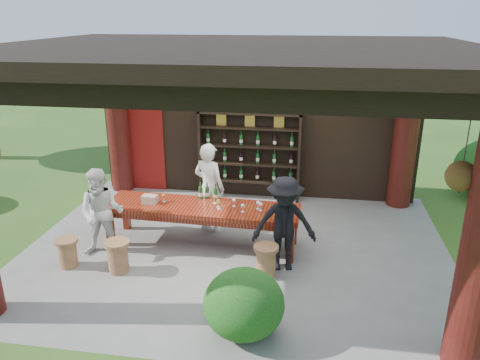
# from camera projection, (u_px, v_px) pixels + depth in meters

# --- Properties ---
(ground) EXTENTS (90.00, 90.00, 0.00)m
(ground) POSITION_uv_depth(u_px,v_px,m) (236.00, 248.00, 8.32)
(ground) COLOR #2D5119
(ground) RESTS_ON ground
(pavilion) EXTENTS (7.50, 6.00, 3.60)m
(pavilion) POSITION_uv_depth(u_px,v_px,m) (240.00, 126.00, 8.00)
(pavilion) COLOR slate
(pavilion) RESTS_ON ground
(wine_shelf) EXTENTS (2.24, 0.34, 1.97)m
(wine_shelf) POSITION_uv_depth(u_px,v_px,m) (249.00, 155.00, 10.28)
(wine_shelf) COLOR black
(wine_shelf) RESTS_ON ground
(tasting_table) EXTENTS (3.49, 1.01, 0.75)m
(tasting_table) POSITION_uv_depth(u_px,v_px,m) (202.00, 212.00, 8.26)
(tasting_table) COLOR #5A140C
(tasting_table) RESTS_ON ground
(stool_near_left) EXTENTS (0.41, 0.41, 0.54)m
(stool_near_left) POSITION_uv_depth(u_px,v_px,m) (118.00, 256.00, 7.49)
(stool_near_left) COLOR brown
(stool_near_left) RESTS_ON ground
(stool_near_right) EXTENTS (0.40, 0.40, 0.52)m
(stool_near_right) POSITION_uv_depth(u_px,v_px,m) (266.00, 260.00, 7.37)
(stool_near_right) COLOR brown
(stool_near_right) RESTS_ON ground
(stool_far_left) EXTENTS (0.37, 0.37, 0.49)m
(stool_far_left) POSITION_uv_depth(u_px,v_px,m) (68.00, 252.00, 7.65)
(stool_far_left) COLOR brown
(stool_far_left) RESTS_ON ground
(host) EXTENTS (0.73, 0.61, 1.72)m
(host) POSITION_uv_depth(u_px,v_px,m) (209.00, 188.00, 8.76)
(host) COLOR silver
(host) RESTS_ON ground
(guest_woman) EXTENTS (0.83, 0.70, 1.55)m
(guest_woman) POSITION_uv_depth(u_px,v_px,m) (102.00, 213.00, 7.87)
(guest_woman) COLOR silver
(guest_woman) RESTS_ON ground
(guest_man) EXTENTS (1.11, 0.75, 1.58)m
(guest_man) POSITION_uv_depth(u_px,v_px,m) (284.00, 224.00, 7.41)
(guest_man) COLOR black
(guest_man) RESTS_ON ground
(table_bottles) EXTENTS (0.37, 0.15, 0.31)m
(table_bottles) POSITION_uv_depth(u_px,v_px,m) (208.00, 191.00, 8.47)
(table_bottles) COLOR #194C1E
(table_bottles) RESTS_ON tasting_table
(table_glasses) EXTENTS (1.83, 0.36, 0.15)m
(table_glasses) POSITION_uv_depth(u_px,v_px,m) (226.00, 203.00, 8.13)
(table_glasses) COLOR silver
(table_glasses) RESTS_ON tasting_table
(napkin_basket) EXTENTS (0.27, 0.19, 0.14)m
(napkin_basket) POSITION_uv_depth(u_px,v_px,m) (150.00, 199.00, 8.33)
(napkin_basket) COLOR #BF6672
(napkin_basket) RESTS_ON tasting_table
(shrubs) EXTENTS (15.91, 7.52, 1.36)m
(shrubs) POSITION_uv_depth(u_px,v_px,m) (382.00, 225.00, 7.97)
(shrubs) COLOR #194C14
(shrubs) RESTS_ON ground
(trees) EXTENTS (21.87, 9.74, 4.80)m
(trees) POSITION_uv_depth(u_px,v_px,m) (431.00, 47.00, 8.32)
(trees) COLOR #3F2819
(trees) RESTS_ON ground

